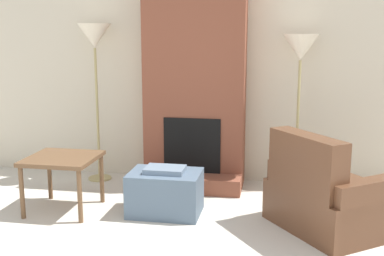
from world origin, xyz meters
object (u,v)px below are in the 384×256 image
at_px(ottoman, 165,192).
at_px(armchair, 327,200).
at_px(floor_lamp_left, 95,43).
at_px(side_table, 62,164).
at_px(floor_lamp_right, 300,54).

distance_m(ottoman, armchair, 1.52).
bearing_deg(ottoman, floor_lamp_left, 137.38).
bearing_deg(floor_lamp_left, side_table, -88.16).
bearing_deg(armchair, floor_lamp_left, 30.85).
height_order(ottoman, armchair, armchair).
relative_size(ottoman, floor_lamp_left, 0.37).
bearing_deg(floor_lamp_right, floor_lamp_left, -180.00).
bearing_deg(floor_lamp_left, floor_lamp_right, 0.00).
relative_size(floor_lamp_left, floor_lamp_right, 1.07).
height_order(floor_lamp_left, floor_lamp_right, floor_lamp_left).
bearing_deg(armchair, side_table, 53.09).
bearing_deg(side_table, floor_lamp_right, 24.73).
height_order(side_table, floor_lamp_right, floor_lamp_right).
height_order(side_table, floor_lamp_left, floor_lamp_left).
relative_size(armchair, floor_lamp_left, 0.71).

